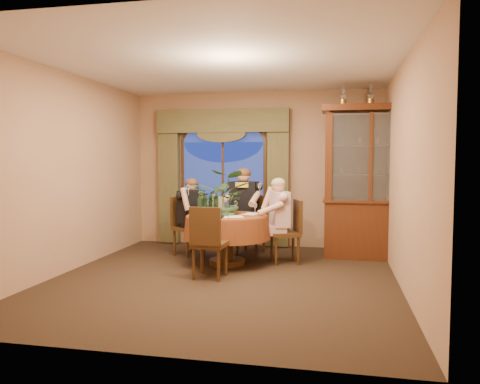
% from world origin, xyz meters
% --- Properties ---
extents(floor, '(5.00, 5.00, 0.00)m').
position_xyz_m(floor, '(0.00, 0.00, 0.00)').
color(floor, black).
rests_on(floor, ground).
extents(wall_back, '(4.50, 0.00, 4.50)m').
position_xyz_m(wall_back, '(0.00, 2.50, 1.40)').
color(wall_back, '#A57857').
rests_on(wall_back, ground).
extents(wall_right, '(0.00, 5.00, 5.00)m').
position_xyz_m(wall_right, '(2.25, 0.00, 1.40)').
color(wall_right, '#A57857').
rests_on(wall_right, ground).
extents(ceiling, '(5.00, 5.00, 0.00)m').
position_xyz_m(ceiling, '(0.00, 0.00, 2.80)').
color(ceiling, white).
rests_on(ceiling, wall_back).
extents(window, '(1.62, 0.10, 1.32)m').
position_xyz_m(window, '(-0.60, 2.43, 1.30)').
color(window, navy).
rests_on(window, wall_back).
extents(arched_transom, '(1.60, 0.06, 0.44)m').
position_xyz_m(arched_transom, '(-0.60, 2.43, 2.08)').
color(arched_transom, navy).
rests_on(arched_transom, wall_back).
extents(drapery_left, '(0.38, 0.14, 2.32)m').
position_xyz_m(drapery_left, '(-1.63, 2.38, 1.18)').
color(drapery_left, '#4A4625').
rests_on(drapery_left, floor).
extents(drapery_right, '(0.38, 0.14, 2.32)m').
position_xyz_m(drapery_right, '(0.43, 2.38, 1.18)').
color(drapery_right, '#4A4625').
rests_on(drapery_right, floor).
extents(swag_valance, '(2.45, 0.16, 0.42)m').
position_xyz_m(swag_valance, '(-0.60, 2.35, 2.28)').
color(swag_valance, '#4A4625').
rests_on(swag_valance, wall_back).
extents(dining_table, '(1.51, 1.51, 0.75)m').
position_xyz_m(dining_table, '(-0.15, 0.84, 0.38)').
color(dining_table, maroon).
rests_on(dining_table, floor).
extents(china_cabinet, '(1.50, 0.59, 2.44)m').
position_xyz_m(china_cabinet, '(1.96, 1.75, 1.22)').
color(china_cabinet, '#3C1A0D').
rests_on(china_cabinet, floor).
extents(oil_lamp_left, '(0.11, 0.11, 0.34)m').
position_xyz_m(oil_lamp_left, '(1.54, 1.75, 2.61)').
color(oil_lamp_left, '#A5722D').
rests_on(oil_lamp_left, china_cabinet).
extents(oil_lamp_center, '(0.11, 0.11, 0.34)m').
position_xyz_m(oil_lamp_center, '(1.96, 1.75, 2.61)').
color(oil_lamp_center, '#A5722D').
rests_on(oil_lamp_center, china_cabinet).
extents(oil_lamp_right, '(0.11, 0.11, 0.34)m').
position_xyz_m(oil_lamp_right, '(2.39, 1.75, 2.61)').
color(oil_lamp_right, '#A5722D').
rests_on(oil_lamp_right, china_cabinet).
extents(chair_right, '(0.53, 0.53, 0.96)m').
position_xyz_m(chair_right, '(0.69, 1.12, 0.48)').
color(chair_right, black).
rests_on(chair_right, floor).
extents(chair_back_right, '(0.50, 0.50, 0.96)m').
position_xyz_m(chair_back_right, '(0.05, 1.72, 0.48)').
color(chair_back_right, black).
rests_on(chair_back_right, floor).
extents(chair_back, '(0.58, 0.58, 0.96)m').
position_xyz_m(chair_back, '(-0.92, 1.35, 0.48)').
color(chair_back, black).
rests_on(chair_back, floor).
extents(chair_front_left, '(0.44, 0.44, 0.96)m').
position_xyz_m(chair_front_left, '(-0.19, 0.01, 0.48)').
color(chair_front_left, black).
rests_on(chair_front_left, floor).
extents(person_pink, '(0.57, 0.59, 1.31)m').
position_xyz_m(person_pink, '(0.61, 1.14, 0.65)').
color(person_pink, '#CEA6A6').
rests_on(person_pink, floor).
extents(person_back, '(0.61, 0.62, 1.28)m').
position_xyz_m(person_back, '(-0.87, 1.32, 0.64)').
color(person_back, black).
rests_on(person_back, floor).
extents(person_scarf, '(0.56, 0.52, 1.45)m').
position_xyz_m(person_scarf, '(-0.06, 1.71, 0.72)').
color(person_scarf, black).
rests_on(person_scarf, floor).
extents(stoneware_vase, '(0.14, 0.14, 0.26)m').
position_xyz_m(stoneware_vase, '(-0.28, 0.96, 0.88)').
color(stoneware_vase, tan).
rests_on(stoneware_vase, dining_table).
extents(centerpiece_plant, '(0.87, 0.97, 0.76)m').
position_xyz_m(centerpiece_plant, '(-0.24, 0.92, 1.33)').
color(centerpiece_plant, '#305030').
rests_on(centerpiece_plant, dining_table).
extents(olive_bowl, '(0.15, 0.15, 0.05)m').
position_xyz_m(olive_bowl, '(-0.09, 0.78, 0.77)').
color(olive_bowl, '#485C2C').
rests_on(olive_bowl, dining_table).
extents(cheese_platter, '(0.38, 0.38, 0.02)m').
position_xyz_m(cheese_platter, '(-0.30, 0.50, 0.76)').
color(cheese_platter, black).
rests_on(cheese_platter, dining_table).
extents(wine_bottle_0, '(0.07, 0.07, 0.33)m').
position_xyz_m(wine_bottle_0, '(-0.54, 0.73, 0.92)').
color(wine_bottle_0, black).
rests_on(wine_bottle_0, dining_table).
extents(wine_bottle_1, '(0.07, 0.07, 0.33)m').
position_xyz_m(wine_bottle_1, '(-0.44, 1.01, 0.92)').
color(wine_bottle_1, black).
rests_on(wine_bottle_1, dining_table).
extents(wine_bottle_2, '(0.07, 0.07, 0.33)m').
position_xyz_m(wine_bottle_2, '(-0.31, 0.79, 0.92)').
color(wine_bottle_2, black).
rests_on(wine_bottle_2, dining_table).
extents(wine_bottle_3, '(0.07, 0.07, 0.33)m').
position_xyz_m(wine_bottle_3, '(-0.55, 0.91, 0.92)').
color(wine_bottle_3, tan).
rests_on(wine_bottle_3, dining_table).
extents(wine_bottle_4, '(0.07, 0.07, 0.33)m').
position_xyz_m(wine_bottle_4, '(-0.48, 0.79, 0.92)').
color(wine_bottle_4, black).
rests_on(wine_bottle_4, dining_table).
extents(wine_bottle_5, '(0.07, 0.07, 0.33)m').
position_xyz_m(wine_bottle_5, '(-0.37, 0.91, 0.92)').
color(wine_bottle_5, tan).
rests_on(wine_bottle_5, dining_table).
extents(tasting_paper_0, '(0.30, 0.35, 0.00)m').
position_xyz_m(tasting_paper_0, '(0.02, 0.65, 0.75)').
color(tasting_paper_0, white).
rests_on(tasting_paper_0, dining_table).
extents(tasting_paper_1, '(0.27, 0.34, 0.00)m').
position_xyz_m(tasting_paper_1, '(0.18, 1.03, 0.75)').
color(tasting_paper_1, white).
rests_on(tasting_paper_1, dining_table).
extents(tasting_paper_2, '(0.30, 0.35, 0.00)m').
position_xyz_m(tasting_paper_2, '(-0.19, 0.58, 0.75)').
color(tasting_paper_2, white).
rests_on(tasting_paper_2, dining_table).
extents(wine_glass_person_pink, '(0.07, 0.07, 0.18)m').
position_xyz_m(wine_glass_person_pink, '(0.25, 1.00, 0.84)').
color(wine_glass_person_pink, silver).
rests_on(wine_glass_person_pink, dining_table).
extents(wine_glass_person_back, '(0.07, 0.07, 0.18)m').
position_xyz_m(wine_glass_person_back, '(-0.51, 1.08, 0.84)').
color(wine_glass_person_back, silver).
rests_on(wine_glass_person_back, dining_table).
extents(wine_glass_person_scarf, '(0.07, 0.07, 0.18)m').
position_xyz_m(wine_glass_person_scarf, '(-0.11, 1.27, 0.84)').
color(wine_glass_person_scarf, silver).
rests_on(wine_glass_person_scarf, dining_table).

